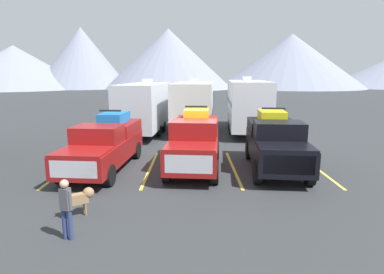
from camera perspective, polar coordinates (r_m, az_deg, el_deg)
name	(u,v)px	position (r m, az deg, el deg)	size (l,w,h in m)	color
ground_plane	(192,167)	(14.36, 0.00, -5.29)	(240.00, 240.00, 0.00)	#2D3033
pickup_truck_a	(105,143)	(14.40, -15.18, -1.04)	(2.50, 5.96, 2.48)	maroon
pickup_truck_b	(195,141)	(13.90, 0.54, -0.64)	(2.48, 5.47, 2.67)	maroon
pickup_truck_c	(275,142)	(14.20, 14.67, -0.83)	(2.57, 5.53, 2.60)	black
lot_stripe_a	(68,168)	(15.16, -21.32, -5.17)	(0.12, 5.50, 0.01)	gold
lot_stripe_b	(150,168)	(14.25, -7.42, -5.51)	(0.12, 5.50, 0.01)	gold
lot_stripe_c	(233,168)	(14.24, 7.41, -5.51)	(0.12, 5.50, 0.01)	gold
lot_stripe_d	(317,168)	(15.15, 21.33, -5.18)	(0.12, 5.50, 0.01)	gold
camper_trailer_a	(145,105)	(22.10, -8.42, 5.61)	(3.03, 8.62, 3.73)	silver
camper_trailer_b	(194,105)	(22.19, 0.28, 5.80)	(3.07, 7.53, 3.78)	silver
camper_trailer_c	(248,103)	(22.80, 9.90, 5.93)	(3.12, 9.07, 3.89)	silver
person_b	(66,205)	(8.60, -21.54, -11.28)	(0.34, 0.23, 1.56)	navy
dog	(81,197)	(9.99, -19.16, -10.13)	(0.85, 0.65, 0.80)	olive
mountain_ridge	(198,63)	(95.06, 1.13, 13.10)	(149.03, 47.26, 17.26)	gray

